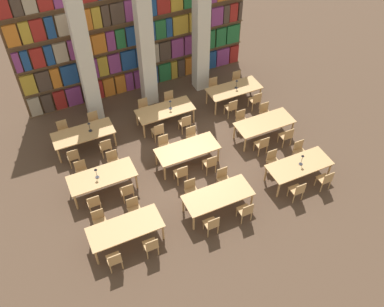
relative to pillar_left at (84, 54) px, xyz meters
The scene contains 55 objects.
ground_plane 5.65m from the pillar_left, 59.37° to the right, with size 40.00×40.00×0.00m, color #4C3828.
bookshelf_bank 2.72m from the pillar_left, 24.26° to the left, with size 10.04×0.35×5.50m.
pillar_left is the anchor object (origin of this frame).
pillar_center 2.44m from the pillar_left, ahead, with size 0.58×0.58×6.00m.
pillar_right 4.88m from the pillar_left, ahead, with size 0.58×0.58×6.00m.
reading_table_0 6.91m from the pillar_left, 97.24° to the right, with size 2.33×0.99×0.76m.
chair_0 7.80m from the pillar_left, 101.31° to the right, with size 0.42×0.40×0.88m.
chair_1 6.38m from the pillar_left, 104.31° to the right, with size 0.42×0.40×0.88m.
chair_2 7.67m from the pillar_left, 92.20° to the right, with size 0.42×0.40×0.88m.
chair_3 6.22m from the pillar_left, 92.80° to the right, with size 0.42×0.40×0.88m.
reading_table_1 7.33m from the pillar_left, 69.95° to the right, with size 2.33×0.99×0.76m.
chair_4 7.93m from the pillar_left, 76.42° to the right, with size 0.42×0.40×0.88m.
chair_5 6.53m from the pillar_left, 72.94° to the right, with size 0.42×0.40×0.88m.
chair_6 8.30m from the pillar_left, 67.64° to the right, with size 0.42×0.40×0.88m.
chair_7 6.97m from the pillar_left, 62.40° to the right, with size 0.42×0.40×0.88m.
reading_table_2 8.92m from the pillar_left, 49.24° to the right, with size 2.33×0.99×0.76m.
chair_8 9.23m from the pillar_left, 55.30° to the right, with size 0.42×0.40×0.88m.
chair_9 8.06m from the pillar_left, 48.65° to the right, with size 0.42×0.40×0.88m.
chair_10 9.92m from the pillar_left, 49.57° to the right, with size 0.42×0.40×0.88m.
chair_11 8.84m from the pillar_left, 42.72° to the right, with size 0.42×0.40×0.88m.
desk_lamp_0 8.86m from the pillar_left, 49.02° to the right, with size 0.14×0.14×0.47m.
reading_table_3 4.78m from the pillar_left, 101.91° to the right, with size 2.33×0.99×0.76m.
chair_12 5.66m from the pillar_left, 106.14° to the right, with size 0.42×0.40×0.88m.
chair_13 4.40m from the pillar_left, 113.05° to the right, with size 0.42×0.40×0.88m.
chair_14 5.49m from the pillar_left, 92.80° to the right, with size 0.42×0.40×0.88m.
chair_15 4.17m from the pillar_left, 94.11° to the right, with size 0.42×0.40×0.88m.
desk_lamp_1 4.65m from the pillar_left, 103.96° to the right, with size 0.14×0.14×0.44m.
reading_table_4 5.29m from the pillar_left, 60.19° to the right, with size 2.33×0.99×0.76m.
chair_16 5.79m from the pillar_left, 70.18° to the right, with size 0.42×0.40×0.88m.
chair_17 4.55m from the pillar_left, 62.15° to the right, with size 0.42×0.40×0.88m.
chair_18 6.24m from the pillar_left, 59.26° to the right, with size 0.42×0.40×0.88m.
chair_19 5.10m from the pillar_left, 48.92° to the right, with size 0.42×0.40×0.88m.
reading_table_5 7.38m from the pillar_left, 35.62° to the right, with size 2.33×0.99×0.76m.
chair_20 7.51m from the pillar_left, 43.41° to the right, with size 0.42×0.40×0.88m.
chair_21 6.61m from the pillar_left, 32.73° to the right, with size 0.42×0.40×0.88m.
chair_22 8.30m from the pillar_left, 37.93° to the right, with size 0.42×0.40×0.88m.
chair_23 7.50m from the pillar_left, 27.90° to the right, with size 0.42×0.40×0.88m.
reading_table_6 3.00m from the pillar_left, 117.75° to the right, with size 2.33×0.99×0.76m.
chair_24 3.83m from the pillar_left, 121.41° to the right, with size 0.42×0.40×0.88m.
chair_25 3.07m from the pillar_left, 148.95° to the right, with size 0.42×0.40×0.88m.
chair_26 3.54m from the pillar_left, 96.24° to the right, with size 0.42×0.40×0.88m.
chair_27 2.69m from the pillar_left, 106.56° to the right, with size 0.42×0.40×0.88m.
desk_lamp_2 2.66m from the pillar_left, 109.37° to the right, with size 0.14×0.14×0.43m.
reading_table_7 3.80m from the pillar_left, 34.96° to the right, with size 2.33×0.99×0.76m.
chair_28 4.00m from the pillar_left, 53.66° to the right, with size 0.42×0.40×0.88m.
chair_29 3.26m from the pillar_left, 27.20° to the right, with size 0.42×0.40×0.88m.
chair_30 4.65m from the pillar_left, 39.82° to the right, with size 0.42×0.40×0.88m.
chair_31 4.04m from the pillar_left, 17.50° to the right, with size 0.42×0.40×0.88m.
desk_lamp_3 3.76m from the pillar_left, 33.12° to the right, with size 0.14×0.14×0.43m.
reading_table_8 6.35m from the pillar_left, 16.25° to the right, with size 2.33×0.99×0.76m.
chair_32 6.22m from the pillar_left, 25.37° to the right, with size 0.42×0.40×0.88m.
chair_33 5.79m from the pillar_left, ahead, with size 0.42×0.40×0.88m.
chair_34 7.21m from the pillar_left, 21.13° to the right, with size 0.42×0.40×0.88m.
chair_35 6.84m from the pillar_left, ahead, with size 0.42×0.40×0.88m.
desk_lamp_4 6.32m from the pillar_left, 16.20° to the right, with size 0.14×0.14×0.42m.
Camera 1 is at (-4.59, -10.11, 11.79)m, focal length 40.00 mm.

